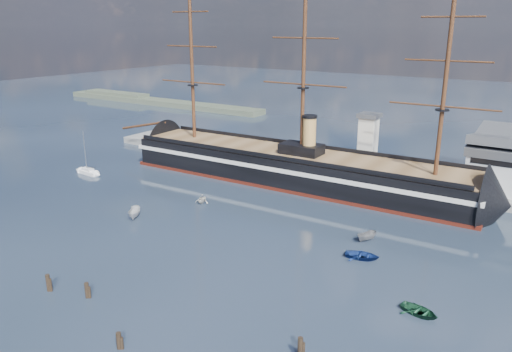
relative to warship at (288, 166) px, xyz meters
The scene contains 14 objects.
ground 23.96m from the warship, 57.86° to the right, with size 600.00×600.00×0.00m, color black.
quay 27.96m from the warship, 35.34° to the left, with size 180.00×18.00×2.00m, color slate.
quay_tower 21.07m from the warship, 39.87° to the left, with size 5.00×5.00×15.00m.
shoreline 147.23m from the warship, 149.37° to the left, with size 120.00×10.00×4.00m.
warship is the anchor object (origin of this frame).
sailboat 53.11m from the warship, 153.67° to the right, with size 7.29×2.69×11.43m.
motorboat_a 41.38m from the warship, 109.39° to the right, with size 6.35×2.33×2.54m, color silver.
motorboat_b 44.65m from the warship, 43.42° to the right, with size 3.59×1.43×1.67m, color navy.
motorboat_c 38.39m from the warship, 37.63° to the right, with size 5.33×1.96×2.13m, color slate.
motorboat_d 25.74m from the warship, 108.30° to the right, with size 5.69×2.47×2.09m, color beige.
motorboat_e 62.18m from the warship, 43.04° to the right, with size 3.31×1.32×1.55m, color #163F28.
piling_near_left 66.65m from the warship, 92.19° to the right, with size 0.64×0.64×3.38m, color black.
piling_near_mid 72.29m from the warship, 76.49° to the right, with size 0.64×0.64×2.90m, color black.
piling_extra 64.78m from the warship, 86.62° to the right, with size 0.64×0.64×3.08m, color black.
Camera 1 is at (47.19, -44.54, 38.07)m, focal length 35.00 mm.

